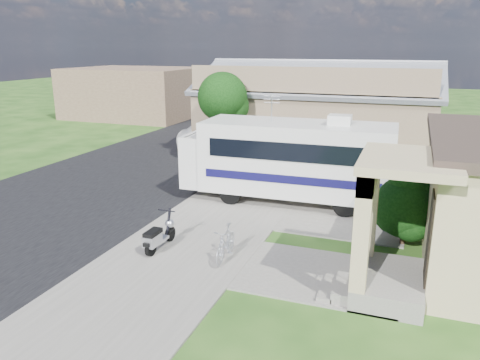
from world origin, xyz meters
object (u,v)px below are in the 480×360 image
(van, at_px, (242,117))
(bicycle, at_px, (226,245))
(pickup_truck, at_px, (212,132))
(shrub, at_px, (408,204))
(garden_hose, at_px, (352,263))
(motorhome, at_px, (289,158))
(scooter, at_px, (158,236))

(van, bearing_deg, bicycle, -60.27)
(pickup_truck, xyz_separation_m, van, (-0.42, 6.51, -0.01))
(shrub, xyz_separation_m, garden_hose, (-1.29, -1.98, -1.20))
(shrub, bearing_deg, van, 123.16)
(pickup_truck, bearing_deg, motorhome, 120.17)
(bicycle, height_order, van, van)
(shrub, bearing_deg, garden_hose, -123.17)
(shrub, height_order, bicycle, shrub)
(scooter, height_order, pickup_truck, pickup_truck)
(van, bearing_deg, scooter, -65.53)
(bicycle, height_order, garden_hose, bicycle)
(scooter, distance_m, garden_hose, 5.48)
(motorhome, bearing_deg, van, 114.19)
(scooter, xyz_separation_m, bicycle, (2.04, 0.11, -0.00))
(van, distance_m, garden_hose, 22.45)
(bicycle, height_order, pickup_truck, pickup_truck)
(van, bearing_deg, motorhome, -53.15)
(van, height_order, garden_hose, van)
(garden_hose, bearing_deg, bicycle, -164.84)
(motorhome, relative_size, garden_hose, 22.44)
(motorhome, xyz_separation_m, shrub, (4.32, -2.73, -0.44))
(shrub, height_order, garden_hose, shrub)
(scooter, xyz_separation_m, pickup_truck, (-4.61, 14.38, 0.34))
(scooter, distance_m, van, 21.49)
(scooter, relative_size, van, 0.29)
(motorhome, bearing_deg, pickup_truck, 127.01)
(scooter, xyz_separation_m, van, (-5.03, 20.89, 0.33))
(shrub, height_order, scooter, shrub)
(pickup_truck, bearing_deg, scooter, 99.18)
(shrub, distance_m, pickup_truck, 16.03)
(pickup_truck, xyz_separation_m, garden_hose, (9.97, -13.37, -0.73))
(bicycle, distance_m, garden_hose, 3.47)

